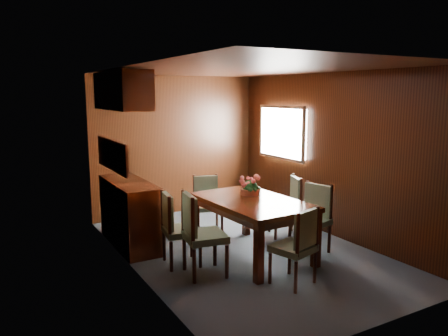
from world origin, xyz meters
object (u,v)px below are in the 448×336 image
chair_right_near (313,214)px  chair_head (298,243)px  chair_left_near (199,230)px  sideboard (130,213)px  dining_table (252,208)px  flower_centerpiece (250,185)px

chair_right_near → chair_head: bearing=115.9°
chair_left_near → chair_head: bearing=55.3°
sideboard → chair_left_near: bearing=-75.6°
chair_head → chair_right_near: bearing=24.9°
chair_left_near → chair_right_near: chair_left_near is taller
dining_table → chair_left_near: (-0.88, -0.23, -0.10)m
sideboard → flower_centerpiece: 1.72m
chair_left_near → chair_right_near: (1.67, -0.05, -0.04)m
chair_head → flower_centerpiece: bearing=65.5°
sideboard → flower_centerpiece: (1.38, -0.94, 0.43)m
dining_table → flower_centerpiece: 0.37m
dining_table → flower_centerpiece: bearing=59.0°
flower_centerpiece → chair_head: bearing=-98.5°
sideboard → chair_head: bearing=-61.7°
chair_head → sideboard: bearing=102.3°
chair_left_near → chair_head: size_ratio=1.12×
chair_left_near → chair_right_near: bearing=97.2°
sideboard → dining_table: bearing=-43.9°
sideboard → flower_centerpiece: flower_centerpiece is taller
dining_table → chair_left_near: chair_left_near is taller
sideboard → dining_table: 1.73m
dining_table → chair_head: (-0.05, -1.01, -0.15)m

